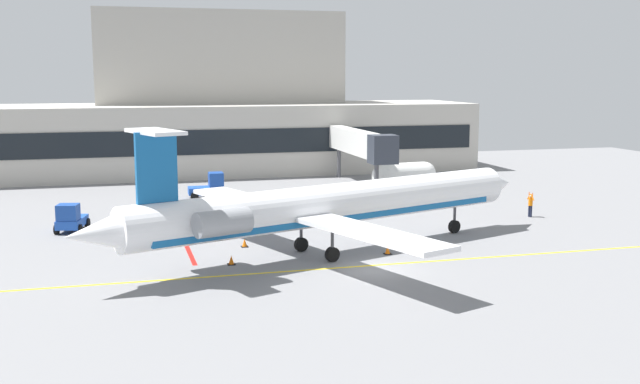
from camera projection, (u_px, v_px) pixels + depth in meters
The scene contains 13 objects.
ground at pixel (373, 270), 44.10m from camera, with size 120.00×120.00×0.11m.
terminal_building at pixel (214, 113), 87.95m from camera, with size 60.46×15.18×18.39m.
jet_bridge_west at pixel (360, 144), 75.50m from camera, with size 2.40×16.46×5.75m.
regional_jet at pixel (327, 206), 47.31m from camera, with size 32.12×23.63×8.35m.
baggage_tug at pixel (71, 219), 54.47m from camera, with size 2.47×3.50×2.11m.
pushback_tractor at pixel (210, 187), 69.47m from camera, with size 3.30×2.08×2.31m.
belt_loader at pixel (269, 212), 56.95m from camera, with size 2.21×3.91×2.20m.
fuel_tank at pixel (404, 175), 74.32m from camera, with size 6.86×2.95×2.64m.
marshaller at pixel (530, 204), 60.14m from camera, with size 0.34×0.83×1.97m.
safety_cone_alpha at pixel (231, 261), 45.22m from camera, with size 0.47×0.47×0.55m.
safety_cone_bravo at pixel (269, 224), 56.27m from camera, with size 0.47×0.47×0.55m.
safety_cone_charlie at pixel (388, 250), 47.84m from camera, with size 0.47×0.47×0.55m.
safety_cone_delta at pixel (245, 243), 49.83m from camera, with size 0.47×0.47×0.55m.
Camera 1 is at (-14.30, -40.52, 11.30)m, focal length 42.57 mm.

